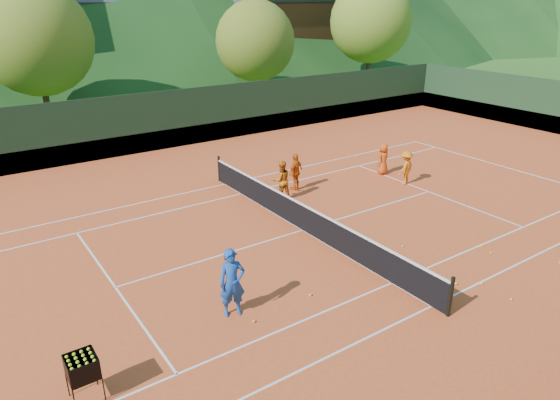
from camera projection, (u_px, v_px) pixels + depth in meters
ground at (303, 231)px, 16.95m from camera, size 400.00×400.00×0.00m
clay_court at (303, 230)px, 16.95m from camera, size 40.00×24.00×0.02m
coach at (232, 283)px, 12.12m from camera, size 0.74×0.59×1.79m
student_a at (281, 180)px, 19.33m from camera, size 0.85×0.72×1.54m
student_b at (296, 172)px, 20.28m from camera, size 0.97×0.68×1.53m
student_c at (383, 159)px, 22.12m from camera, size 0.74×0.55×1.38m
student_d at (406, 168)px, 20.92m from camera, size 1.03×0.74×1.43m
tennis_ball_4 at (560, 263)px, 14.80m from camera, size 0.07×0.07×0.07m
tennis_ball_6 at (482, 245)px, 15.83m from camera, size 0.07×0.07×0.07m
tennis_ball_7 at (482, 283)px, 13.71m from camera, size 0.07×0.07×0.07m
tennis_ball_8 at (491, 253)px, 15.36m from camera, size 0.07×0.07×0.07m
tennis_ball_9 at (310, 295)px, 13.18m from camera, size 0.07×0.07×0.07m
tennis_ball_10 at (511, 299)px, 12.99m from camera, size 0.07×0.07×0.07m
tennis_ball_11 at (456, 284)px, 13.70m from camera, size 0.07×0.07×0.07m
tennis_ball_15 at (254, 321)px, 12.10m from camera, size 0.07×0.07×0.07m
tennis_ball_16 at (348, 236)px, 16.45m from camera, size 0.07×0.07×0.07m
tennis_ball_18 at (403, 246)px, 15.76m from camera, size 0.07×0.07×0.07m
court_lines at (303, 230)px, 16.95m from camera, size 23.83×11.03×0.00m
tennis_net at (303, 217)px, 16.76m from camera, size 0.10×12.07×1.10m
perimeter_fence at (304, 196)px, 16.48m from camera, size 40.40×24.24×3.00m
ball_hopper at (82, 368)px, 9.54m from camera, size 0.57×0.57×1.00m
chalet_mid at (128, 27)px, 44.20m from camera, size 12.65×8.82×11.45m
chalet_right at (283, 21)px, 48.39m from camera, size 11.50×8.82×11.91m
tree_b at (36, 39)px, 28.18m from camera, size 6.40×6.40×8.40m
tree_c at (255, 41)px, 35.01m from camera, size 5.60×5.60×7.35m
tree_d at (371, 22)px, 41.70m from camera, size 6.80×6.80×8.93m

